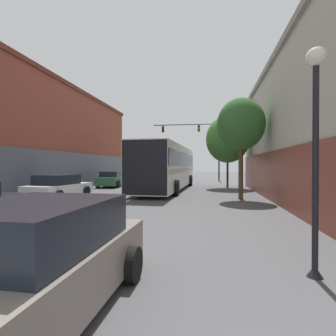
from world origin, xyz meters
TOP-DOWN VIEW (x-y plane):
  - lane_center_line at (0.00, 19.36)m, footprint 0.14×50.72m
  - building_left_brick at (-9.58, 17.55)m, footprint 6.48×30.25m
  - bus at (1.03, 21.64)m, footprint 3.20×13.06m
  - hatchback_foreground at (2.12, 4.45)m, footprint 2.17×4.22m
  - parked_car_left_near at (-4.51, 15.76)m, footprint 2.52×4.30m
  - parked_car_left_mid at (-4.08, 31.94)m, footprint 2.11×4.43m
  - parked_car_left_far at (-4.27, 23.64)m, footprint 2.19×4.40m
  - traffic_signal_gantry at (2.94, 34.71)m, footprint 8.41×0.36m
  - street_lamp at (6.07, 6.36)m, footprint 0.32×0.32m
  - street_tree_near at (5.98, 16.72)m, footprint 2.63×2.37m
  - street_tree_far at (5.69, 23.97)m, footprint 3.57×3.21m

SIDE VIEW (x-z plane):
  - lane_center_line at x=0.00m, z-range 0.00..0.01m
  - parked_car_left_mid at x=-4.08m, z-range -0.02..1.25m
  - parked_car_left_near at x=-4.51m, z-range -0.04..1.30m
  - parked_car_left_far at x=-4.27m, z-range -0.02..1.33m
  - hatchback_foreground at x=2.12m, z-range -0.04..1.37m
  - bus at x=1.03m, z-range 0.21..3.53m
  - street_lamp at x=6.07m, z-range 0.35..4.20m
  - street_tree_far at x=5.69m, z-range 1.04..7.07m
  - street_tree_near at x=5.98m, z-range 1.34..6.98m
  - building_left_brick at x=-9.58m, z-range 0.11..8.39m
  - traffic_signal_gantry at x=2.94m, z-range 1.62..8.97m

